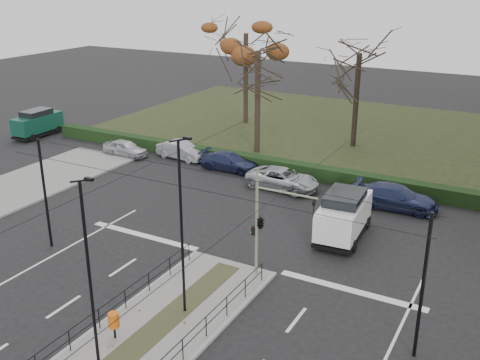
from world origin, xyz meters
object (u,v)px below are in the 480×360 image
object	(u,v)px
parked_car_second	(181,150)
bare_tree_center	(359,60)
parked_car_third	(230,162)
parked_car_fourth	(283,179)
rust_tree	(246,34)
litter_bin	(114,320)
parked_car_first	(125,148)
streetlamp_median_near	(90,278)
bare_tree_near	(258,59)
traffic_light	(262,221)
green_van	(37,123)
parked_car_fifth	(396,197)
white_van	(344,214)
streetlamp_median_far	(182,227)

from	to	relation	value
parked_car_second	bare_tree_center	bearing A→B (deg)	-43.43
parked_car_third	parked_car_fourth	distance (m)	5.32
rust_tree	litter_bin	bearing A→B (deg)	-70.42
parked_car_first	parked_car_fourth	distance (m)	14.07
streetlamp_median_near	parked_car_second	world-z (taller)	streetlamp_median_near
parked_car_first	parked_car_fourth	world-z (taller)	parked_car_fourth
bare_tree_center	bare_tree_near	world-z (taller)	bare_tree_near
traffic_light	parked_car_fourth	world-z (taller)	traffic_light
green_van	streetlamp_median_near	bearing A→B (deg)	-39.19
streetlamp_median_near	parked_car_second	xyz separation A→B (m)	(-11.75, 22.54, -3.32)
parked_car_third	green_van	distance (m)	19.64
parked_car_first	rust_tree	world-z (taller)	rust_tree
bare_tree_center	parked_car_fifth	world-z (taller)	bare_tree_center
litter_bin	bare_tree_near	distance (m)	26.63
rust_tree	bare_tree_near	xyz separation A→B (m)	(5.30, -7.94, -0.95)
parked_car_second	white_van	xyz separation A→B (m)	(15.75, -7.24, 0.66)
parked_car_second	bare_tree_center	world-z (taller)	bare_tree_center
streetlamp_median_near	parked_car_third	size ratio (longest dim) A/B	1.68
green_van	parked_car_second	bearing A→B (deg)	2.87
bare_tree_near	parked_car_fourth	bearing A→B (deg)	-50.71
parked_car_first	parked_car_fifth	size ratio (longest dim) A/B	0.74
litter_bin	white_van	distance (m)	14.32
litter_bin	parked_car_fourth	distance (m)	18.63
parked_car_second	green_van	distance (m)	15.00
litter_bin	white_van	size ratio (longest dim) A/B	0.22
white_van	rust_tree	xyz separation A→B (m)	(-16.54, 19.45, 7.20)
parked_car_third	bare_tree_center	size ratio (longest dim) A/B	0.44
traffic_light	rust_tree	world-z (taller)	rust_tree
white_van	rust_tree	distance (m)	26.53
litter_bin	parked_car_third	xyz separation A→B (m)	(-6.26, 20.19, -0.29)
rust_tree	streetlamp_median_near	bearing A→B (deg)	-70.14
parked_car_fourth	green_van	xyz separation A→B (m)	(-24.71, 1.37, 0.56)
traffic_light	streetlamp_median_far	distance (m)	4.76
parked_car_fourth	bare_tree_near	xyz separation A→B (m)	(-5.23, 6.39, 6.90)
parked_car_fourth	parked_car_fifth	world-z (taller)	parked_car_fifth
traffic_light	parked_car_fourth	xyz separation A→B (m)	(-4.05, 11.30, -2.25)
bare_tree_near	parked_car_fifth	xyz separation A→B (m)	(12.80, -6.14, -6.85)
litter_bin	bare_tree_center	distance (m)	31.00
parked_car_first	white_van	size ratio (longest dim) A/B	0.75
streetlamp_median_near	parked_car_fourth	bearing A→B (deg)	95.66
parked_car_fourth	bare_tree_center	world-z (taller)	bare_tree_center
streetlamp_median_far	white_van	bearing A→B (deg)	71.94
traffic_light	white_van	bearing A→B (deg)	72.40
parked_car_first	parked_car_second	world-z (taller)	parked_car_second
streetlamp_median_near	white_van	bearing A→B (deg)	75.38
parked_car_fourth	green_van	world-z (taller)	green_van
streetlamp_median_near	streetlamp_median_far	bearing A→B (deg)	83.38
streetlamp_median_far	bare_tree_near	world-z (taller)	bare_tree_near
parked_car_second	parked_car_fifth	xyz separation A→B (m)	(17.30, -1.87, 0.06)
parked_car_fourth	white_van	size ratio (longest dim) A/B	0.98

